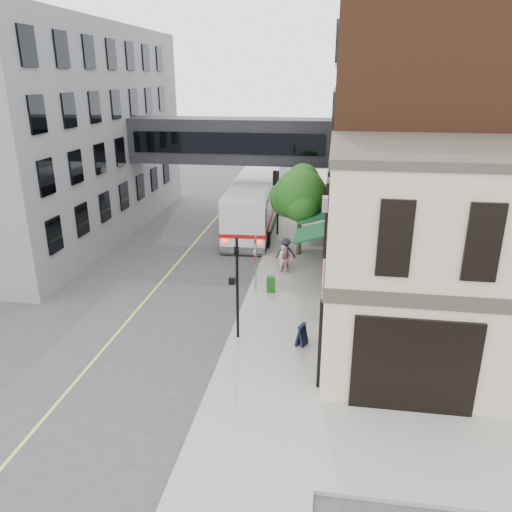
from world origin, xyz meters
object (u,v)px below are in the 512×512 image
(pedestrian_c, at_px, (285,253))
(sandwich_board, at_px, (302,335))
(pedestrian_a, at_px, (284,259))
(newspaper_box, at_px, (271,284))
(bus, at_px, (254,201))
(pedestrian_b, at_px, (286,260))

(pedestrian_c, relative_size, sandwich_board, 1.90)
(pedestrian_a, relative_size, pedestrian_c, 0.86)
(pedestrian_a, bearing_deg, newspaper_box, -111.20)
(pedestrian_c, xyz_separation_m, newspaper_box, (-0.40, -3.54, -0.48))
(sandwich_board, bearing_deg, pedestrian_a, 124.74)
(pedestrian_c, bearing_deg, newspaper_box, -108.50)
(pedestrian_c, bearing_deg, sandwich_board, -92.07)
(pedestrian_a, height_order, pedestrian_c, pedestrian_c)
(pedestrian_a, bearing_deg, bus, 94.61)
(bus, distance_m, pedestrian_b, 9.82)
(pedestrian_a, xyz_separation_m, sandwich_board, (1.59, -8.20, -0.30))
(bus, height_order, pedestrian_a, bus)
(pedestrian_b, xyz_separation_m, sandwich_board, (1.44, -8.02, -0.29))
(bus, relative_size, sandwich_board, 14.07)
(bus, bearing_deg, pedestrian_a, -70.96)
(bus, bearing_deg, newspaper_box, -77.01)
(sandwich_board, bearing_deg, pedestrian_b, 123.90)
(pedestrian_a, bearing_deg, pedestrian_c, 70.69)
(pedestrian_a, xyz_separation_m, pedestrian_b, (0.16, -0.18, -0.00))
(pedestrian_c, height_order, newspaper_box, pedestrian_c)
(pedestrian_a, xyz_separation_m, pedestrian_c, (0.05, 0.59, 0.13))
(bus, bearing_deg, pedestrian_c, -69.44)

